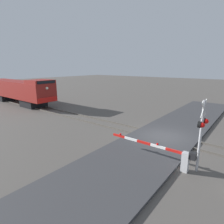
{
  "coord_description": "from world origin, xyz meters",
  "views": [
    {
      "loc": [
        -13.86,
        -5.52,
        5.72
      ],
      "look_at": [
        -1.07,
        4.48,
        1.71
      ],
      "focal_mm": 29.98,
      "sensor_mm": 36.0,
      "label": 1
    }
  ],
  "objects": [
    {
      "name": "rail_track_right",
      "position": [
        0.72,
        0.0,
        0.07
      ],
      "size": [
        0.08,
        80.0,
        0.15
      ],
      "primitive_type": "cube",
      "color": "#59544C",
      "rests_on": "ground_plane"
    },
    {
      "name": "road_surface",
      "position": [
        0.0,
        0.0,
        0.08
      ],
      "size": [
        36.0,
        5.08,
        0.16
      ],
      "primitive_type": "cube",
      "color": "#38383A",
      "rests_on": "ground_plane"
    },
    {
      "name": "locomotive",
      "position": [
        0.0,
        23.95,
        2.08
      ],
      "size": [
        3.02,
        16.45,
        3.93
      ],
      "color": "black",
      "rests_on": "ground_plane"
    },
    {
      "name": "rail_track_left",
      "position": [
        -0.72,
        0.0,
        0.07
      ],
      "size": [
        0.08,
        80.0,
        0.15
      ],
      "primitive_type": "cube",
      "color": "#59544C",
      "rests_on": "ground_plane"
    },
    {
      "name": "ground_plane",
      "position": [
        0.0,
        0.0,
        0.0
      ],
      "size": [
        160.0,
        160.0,
        0.0
      ],
      "primitive_type": "plane",
      "color": "#514C47"
    },
    {
      "name": "crossing_signal",
      "position": [
        -3.56,
        -3.49,
        2.51
      ],
      "size": [
        1.18,
        0.33,
        4.04
      ],
      "color": "#ADADB2",
      "rests_on": "ground_plane"
    },
    {
      "name": "crossing_gate",
      "position": [
        -4.02,
        -2.28,
        0.78
      ],
      "size": [
        0.36,
        5.51,
        1.25
      ],
      "color": "silver",
      "rests_on": "ground_plane"
    }
  ]
}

